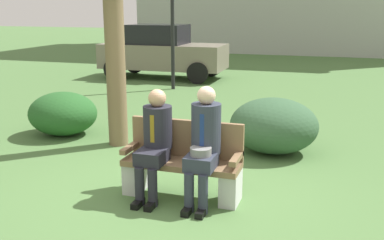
{
  "coord_description": "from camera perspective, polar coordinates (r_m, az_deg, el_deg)",
  "views": [
    {
      "loc": [
        1.77,
        -4.79,
        2.21
      ],
      "look_at": [
        0.11,
        0.33,
        0.85
      ],
      "focal_mm": 41.98,
      "sensor_mm": 36.0,
      "label": 1
    }
  ],
  "objects": [
    {
      "name": "seated_man_left",
      "position": [
        5.26,
        -4.72,
        -2.33
      ],
      "size": [
        0.34,
        0.72,
        1.28
      ],
      "color": "#23232D",
      "rests_on": "ground"
    },
    {
      "name": "parked_car_near",
      "position": [
        14.36,
        -3.79,
        8.66
      ],
      "size": [
        3.92,
        1.73,
        1.68
      ],
      "color": "slate",
      "rests_on": "ground"
    },
    {
      "name": "shrub_near_bench",
      "position": [
        7.05,
        10.33,
        -0.69
      ],
      "size": [
        1.36,
        1.25,
        0.85
      ],
      "primitive_type": "ellipsoid",
      "color": "#335637",
      "rests_on": "ground"
    },
    {
      "name": "park_bench",
      "position": [
        5.36,
        -1.16,
        -5.57
      ],
      "size": [
        1.39,
        0.44,
        0.9
      ],
      "color": "brown",
      "rests_on": "ground"
    },
    {
      "name": "shrub_mid_lawn",
      "position": [
        8.24,
        -16.08,
        0.79
      ],
      "size": [
        1.22,
        1.12,
        0.76
      ],
      "primitive_type": "ellipsoid",
      "color": "#255925",
      "rests_on": "ground"
    },
    {
      "name": "ground_plane",
      "position": [
        5.56,
        -2.16,
        -9.23
      ],
      "size": [
        80.0,
        80.0,
        0.0
      ],
      "primitive_type": "plane",
      "color": "#4A703B"
    },
    {
      "name": "street_lamp",
      "position": [
        12.28,
        -2.53,
        15.04
      ],
      "size": [
        0.24,
        0.24,
        3.96
      ],
      "color": "black",
      "rests_on": "ground"
    },
    {
      "name": "seated_man_right",
      "position": [
        5.06,
        1.51,
        -2.6
      ],
      "size": [
        0.34,
        0.72,
        1.35
      ],
      "color": "#2D3342",
      "rests_on": "ground"
    }
  ]
}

